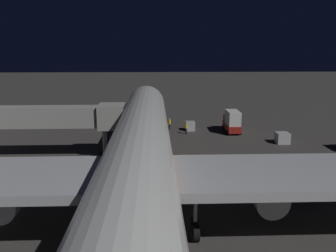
% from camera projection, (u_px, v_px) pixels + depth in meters
% --- Properties ---
extents(ground_plane, '(320.00, 320.00, 0.00)m').
position_uv_depth(ground_plane, '(143.00, 185.00, 35.62)').
color(ground_plane, '#383533').
extents(airliner_at_gate, '(49.48, 66.41, 19.51)m').
position_uv_depth(airliner_at_gate, '(137.00, 173.00, 24.36)').
color(airliner_at_gate, silver).
rests_on(airliner_at_gate, ground_plane).
extents(jet_bridge, '(20.55, 3.40, 6.82)m').
position_uv_depth(jet_bridge, '(55.00, 117.00, 43.33)').
color(jet_bridge, '#9E9E99').
rests_on(jet_bridge, ground_plane).
extents(ops_van, '(2.36, 5.51, 3.66)m').
position_uv_depth(ops_van, '(232.00, 121.00, 57.31)').
color(ops_van, maroon).
rests_on(ops_van, ground_plane).
extents(baggage_container_mid_row, '(1.52, 1.56, 1.51)m').
position_uv_depth(baggage_container_mid_row, '(190.00, 126.00, 58.76)').
color(baggage_container_mid_row, '#B7BABF').
rests_on(baggage_container_mid_row, ground_plane).
extents(baggage_container_far_row, '(1.83, 1.84, 1.57)m').
position_uv_depth(baggage_container_far_row, '(282.00, 138.00, 51.02)').
color(baggage_container_far_row, '#B7BABF').
rests_on(baggage_container_far_row, ground_plane).
extents(ground_crew_near_nose_gear, '(0.40, 0.40, 1.91)m').
position_uv_depth(ground_crew_near_nose_gear, '(186.00, 128.00, 56.27)').
color(ground_crew_near_nose_gear, black).
rests_on(ground_crew_near_nose_gear, ground_plane).
extents(ground_crew_by_belt_loader, '(0.40, 0.40, 1.77)m').
position_uv_depth(ground_crew_by_belt_loader, '(161.00, 127.00, 57.19)').
color(ground_crew_by_belt_loader, black).
rests_on(ground_crew_by_belt_loader, ground_plane).
extents(ground_crew_marshaller_fwd, '(0.40, 0.40, 1.89)m').
position_uv_depth(ground_crew_marshaller_fwd, '(169.00, 123.00, 59.41)').
color(ground_crew_marshaller_fwd, black).
rests_on(ground_crew_marshaller_fwd, ground_plane).
extents(traffic_cone_nose_port, '(0.36, 0.36, 0.55)m').
position_uv_depth(traffic_cone_nose_port, '(161.00, 132.00, 56.87)').
color(traffic_cone_nose_port, orange).
rests_on(traffic_cone_nose_port, ground_plane).
extents(traffic_cone_nose_starboard, '(0.36, 0.36, 0.55)m').
position_uv_depth(traffic_cone_nose_starboard, '(134.00, 132.00, 56.70)').
color(traffic_cone_nose_starboard, orange).
rests_on(traffic_cone_nose_starboard, ground_plane).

